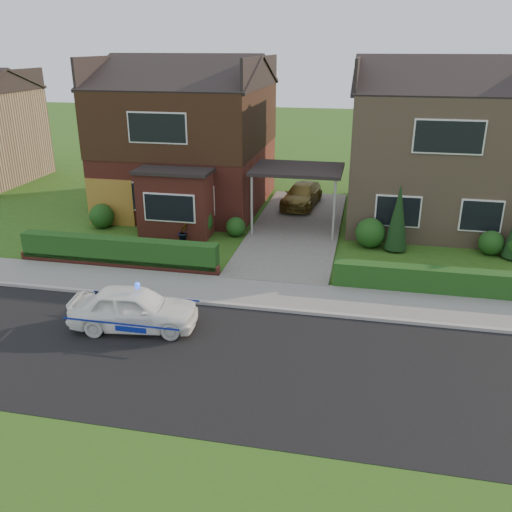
# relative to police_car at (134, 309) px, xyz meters

# --- Properties ---
(ground) EXTENTS (120.00, 120.00, 0.00)m
(ground) POSITION_rel_police_car_xyz_m (3.34, -1.20, -0.62)
(ground) COLOR #2B5216
(ground) RESTS_ON ground
(road) EXTENTS (60.00, 6.00, 0.02)m
(road) POSITION_rel_police_car_xyz_m (3.34, -1.20, -0.62)
(road) COLOR black
(road) RESTS_ON ground
(kerb) EXTENTS (60.00, 0.16, 0.12)m
(kerb) POSITION_rel_police_car_xyz_m (3.34, 1.85, -0.56)
(kerb) COLOR #9E9993
(kerb) RESTS_ON ground
(sidewalk) EXTENTS (60.00, 2.00, 0.10)m
(sidewalk) POSITION_rel_police_car_xyz_m (3.34, 2.90, -0.57)
(sidewalk) COLOR slate
(sidewalk) RESTS_ON ground
(driveway) EXTENTS (3.80, 12.00, 0.12)m
(driveway) POSITION_rel_police_car_xyz_m (3.34, 9.80, -0.56)
(driveway) COLOR #666059
(driveway) RESTS_ON ground
(house_left) EXTENTS (7.50, 9.53, 7.25)m
(house_left) POSITION_rel_police_car_xyz_m (-2.44, 12.70, 3.19)
(house_left) COLOR brown
(house_left) RESTS_ON ground
(house_right) EXTENTS (7.50, 8.06, 7.25)m
(house_right) POSITION_rel_police_car_xyz_m (9.14, 12.79, 3.04)
(house_right) COLOR #8F7458
(house_right) RESTS_ON ground
(carport_link) EXTENTS (3.80, 3.00, 2.77)m
(carport_link) POSITION_rel_police_car_xyz_m (3.34, 9.75, 2.04)
(carport_link) COLOR black
(carport_link) RESTS_ON ground
(garage_door) EXTENTS (2.20, 0.10, 2.10)m
(garage_door) POSITION_rel_police_car_xyz_m (-4.91, 8.76, 0.43)
(garage_door) COLOR brown
(garage_door) RESTS_ON ground
(dwarf_wall) EXTENTS (7.70, 0.25, 0.36)m
(dwarf_wall) POSITION_rel_police_car_xyz_m (-2.46, 4.10, -0.44)
(dwarf_wall) COLOR brown
(dwarf_wall) RESTS_ON ground
(hedge_left) EXTENTS (7.50, 0.55, 0.90)m
(hedge_left) POSITION_rel_police_car_xyz_m (-2.46, 4.25, -0.62)
(hedge_left) COLOR #103512
(hedge_left) RESTS_ON ground
(hedge_right) EXTENTS (7.50, 0.55, 0.80)m
(hedge_right) POSITION_rel_police_car_xyz_m (9.14, 4.15, -0.62)
(hedge_right) COLOR #103512
(hedge_right) RESTS_ON ground
(shrub_left_far) EXTENTS (1.08, 1.08, 1.08)m
(shrub_left_far) POSITION_rel_police_car_xyz_m (-5.16, 8.30, -0.08)
(shrub_left_far) COLOR #103512
(shrub_left_far) RESTS_ON ground
(shrub_left_mid) EXTENTS (1.32, 1.32, 1.32)m
(shrub_left_mid) POSITION_rel_police_car_xyz_m (-0.66, 8.10, 0.04)
(shrub_left_mid) COLOR #103512
(shrub_left_mid) RESTS_ON ground
(shrub_left_near) EXTENTS (0.84, 0.84, 0.84)m
(shrub_left_near) POSITION_rel_police_car_xyz_m (0.94, 8.40, -0.20)
(shrub_left_near) COLOR #103512
(shrub_left_near) RESTS_ON ground
(shrub_right_near) EXTENTS (1.20, 1.20, 1.20)m
(shrub_right_near) POSITION_rel_police_car_xyz_m (6.54, 8.20, -0.02)
(shrub_right_near) COLOR #103512
(shrub_right_near) RESTS_ON ground
(shrub_right_mid) EXTENTS (0.96, 0.96, 0.96)m
(shrub_right_mid) POSITION_rel_police_car_xyz_m (11.14, 8.30, -0.14)
(shrub_right_mid) COLOR #103512
(shrub_right_mid) RESTS_ON ground
(conifer_a) EXTENTS (0.90, 0.90, 2.60)m
(conifer_a) POSITION_rel_police_car_xyz_m (7.54, 8.00, 0.68)
(conifer_a) COLOR black
(conifer_a) RESTS_ON ground
(police_car) EXTENTS (3.35, 3.80, 1.40)m
(police_car) POSITION_rel_police_car_xyz_m (0.00, 0.00, 0.00)
(police_car) COLOR white
(police_car) RESTS_ON ground
(driveway_car) EXTENTS (1.93, 3.89, 1.09)m
(driveway_car) POSITION_rel_police_car_xyz_m (3.15, 13.24, 0.04)
(driveway_car) COLOR brown
(driveway_car) RESTS_ON driveway
(potted_plant_a) EXTENTS (0.41, 0.35, 0.67)m
(potted_plant_a) POSITION_rel_police_car_xyz_m (-5.28, 5.28, -0.29)
(potted_plant_a) COLOR gray
(potted_plant_a) RESTS_ON ground
(potted_plant_b) EXTENTS (0.55, 0.51, 0.79)m
(potted_plant_b) POSITION_rel_police_car_xyz_m (-1.04, 7.32, -0.22)
(potted_plant_b) COLOR gray
(potted_plant_b) RESTS_ON ground
(potted_plant_c) EXTENTS (0.49, 0.49, 0.68)m
(potted_plant_c) POSITION_rel_police_car_xyz_m (-0.65, 5.28, -0.28)
(potted_plant_c) COLOR gray
(potted_plant_c) RESTS_ON ground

